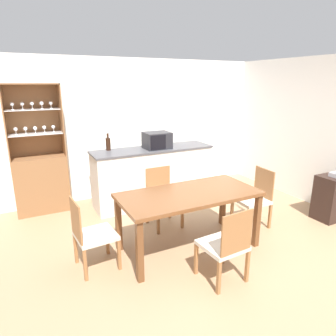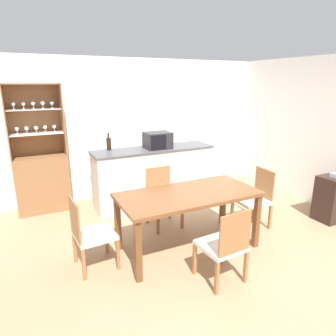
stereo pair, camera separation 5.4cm
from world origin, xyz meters
The scene contains 12 objects.
ground_plane centered at (0.00, 0.00, 0.00)m, with size 18.00×18.00×0.00m, color #A37F5B.
wall_back centered at (0.00, 2.63, 1.27)m, with size 6.80×0.06×2.55m.
kitchen_counter centered at (0.03, 1.91, 0.51)m, with size 2.14×0.60×1.01m.
display_cabinet centered at (-1.79, 2.41, 0.62)m, with size 0.84×0.39×2.11m.
dining_table centered at (-0.20, 0.27, 0.69)m, with size 1.78×0.86×0.78m.
dining_chair_head_far centered at (-0.20, 1.03, 0.43)m, with size 0.44×0.44×0.88m.
dining_chair_head_near centered at (-0.20, -0.50, 0.43)m, with size 0.47×0.47×0.88m.
dining_chair_side_left_far centered at (-1.43, 0.39, 0.43)m, with size 0.47×0.47×0.88m.
dining_chair_side_right_far centered at (1.02, 0.39, 0.43)m, with size 0.46×0.46×0.88m.
microwave centered at (0.10, 1.88, 1.15)m, with size 0.44×0.36×0.28m.
wine_bottle centered at (-0.70, 2.11, 1.12)m, with size 0.08×0.08×0.29m.
side_cabinet centered at (2.29, 0.00, 0.36)m, with size 0.52×0.37×0.72m.
Camera 2 is at (-2.00, -2.80, 2.13)m, focal length 32.00 mm.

